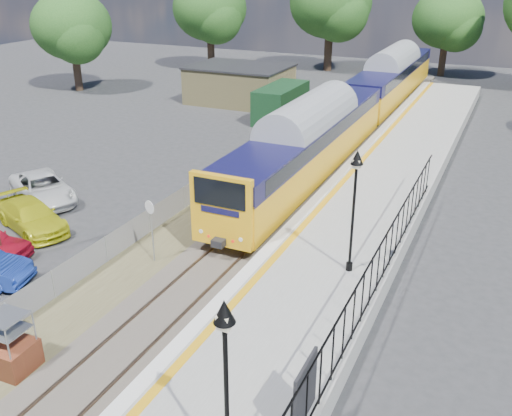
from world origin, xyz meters
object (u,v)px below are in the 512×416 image
Objects in this scene: brick_plinth at (10,344)px; speed_sign at (151,221)px; train at (360,102)px; victorian_lamp_north at (355,184)px; car_yellow at (32,216)px; car_white at (43,188)px; victorian_lamp_south at (225,352)px.

speed_sign reaches higher than brick_plinth.
brick_plinth is at bearing -94.93° from train.
speed_sign is at bearing -171.44° from victorian_lamp_north.
car_yellow is (-9.28, -21.35, -1.68)m from train.
victorian_lamp_north is at bearing -75.47° from train.
train is 8.94× the size of car_yellow.
car_white is (-8.80, 3.10, -1.17)m from speed_sign.
speed_sign is 9.40m from car_white.
victorian_lamp_south is 0.93× the size of car_white.
brick_plinth is 10.21m from car_yellow.
victorian_lamp_south is 1.68× the size of speed_sign.
train reaches higher than brick_plinth.
speed_sign is (0.00, 7.35, 0.92)m from brick_plinth.
car_white is (-11.30, -18.53, -1.65)m from train.
speed_sign is at bearing -80.27° from car_white.
victorian_lamp_north is 0.93× the size of car_white.
car_white is at bearing 173.40° from victorian_lamp_north.
speed_sign reaches higher than car_white.
victorian_lamp_south reaches higher than car_yellow.
brick_plinth is (-2.50, -28.98, -1.40)m from train.
car_white is (-2.02, 2.82, 0.03)m from car_yellow.
victorian_lamp_north is 12.03m from brick_plinth.
victorian_lamp_north is 0.11× the size of train.
victorian_lamp_north is at bearing 91.15° from victorian_lamp_south.
brick_plinth is at bearing -71.27° from speed_sign.
speed_sign is at bearing -70.58° from car_yellow.
speed_sign is at bearing 132.19° from victorian_lamp_south.
brick_plinth reaches higher than car_yellow.
victorian_lamp_south reaches higher than speed_sign.
victorian_lamp_south is 17.73m from car_yellow.
car_white is (-16.80, 11.92, -3.61)m from victorian_lamp_south.
car_white is (-16.60, 1.92, -3.61)m from victorian_lamp_north.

